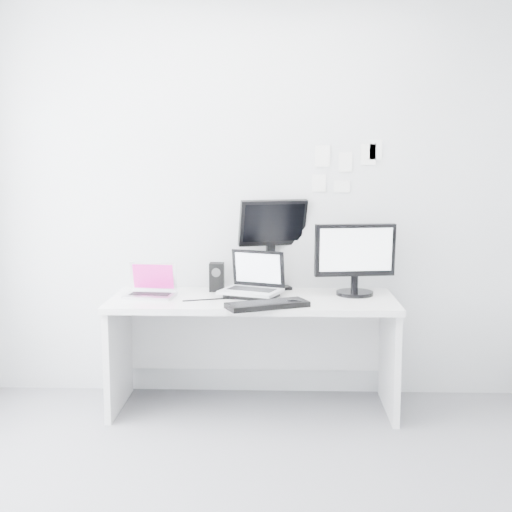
% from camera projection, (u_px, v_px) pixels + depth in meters
% --- Properties ---
extents(ground, '(3.60, 3.60, 0.00)m').
position_uv_depth(ground, '(243.00, 504.00, 3.23)').
color(ground, slate).
rests_on(ground, ground).
extents(back_wall, '(3.60, 0.00, 3.60)m').
position_uv_depth(back_wall, '(255.00, 197.00, 4.63)').
color(back_wall, silver).
rests_on(back_wall, ground).
extents(desk, '(1.80, 0.70, 0.73)m').
position_uv_depth(desk, '(253.00, 354.00, 4.42)').
color(desk, white).
rests_on(desk, ground).
extents(macbook, '(0.33, 0.26, 0.23)m').
position_uv_depth(macbook, '(149.00, 280.00, 4.36)').
color(macbook, '#B8B8BD').
rests_on(macbook, desk).
extents(speaker, '(0.12, 0.12, 0.19)m').
position_uv_depth(speaker, '(217.00, 277.00, 4.58)').
color(speaker, black).
rests_on(speaker, desk).
extents(dell_laptop, '(0.44, 0.39, 0.30)m').
position_uv_depth(dell_laptop, '(251.00, 274.00, 4.35)').
color(dell_laptop, '#ADAFB4').
rests_on(dell_laptop, desk).
extents(rear_monitor, '(0.49, 0.31, 0.62)m').
position_uv_depth(rear_monitor, '(272.00, 243.00, 4.62)').
color(rear_monitor, black).
rests_on(rear_monitor, desk).
extents(samsung_monitor, '(0.55, 0.31, 0.48)m').
position_uv_depth(samsung_monitor, '(355.00, 258.00, 4.42)').
color(samsung_monitor, black).
rests_on(samsung_monitor, desk).
extents(keyboard, '(0.51, 0.36, 0.03)m').
position_uv_depth(keyboard, '(267.00, 305.00, 4.08)').
color(keyboard, black).
rests_on(keyboard, desk).
extents(mouse, '(0.14, 0.11, 0.04)m').
position_uv_depth(mouse, '(294.00, 303.00, 4.11)').
color(mouse, black).
rests_on(mouse, desk).
extents(wall_note_0, '(0.10, 0.00, 0.14)m').
position_uv_depth(wall_note_0, '(323.00, 156.00, 4.57)').
color(wall_note_0, white).
rests_on(wall_note_0, back_wall).
extents(wall_note_1, '(0.09, 0.00, 0.13)m').
position_uv_depth(wall_note_1, '(345.00, 162.00, 4.57)').
color(wall_note_1, white).
rests_on(wall_note_1, back_wall).
extents(wall_note_2, '(0.10, 0.00, 0.14)m').
position_uv_depth(wall_note_2, '(368.00, 154.00, 4.55)').
color(wall_note_2, white).
rests_on(wall_note_2, back_wall).
extents(wall_note_3, '(0.11, 0.00, 0.08)m').
position_uv_depth(wall_note_3, '(342.00, 186.00, 4.59)').
color(wall_note_3, white).
rests_on(wall_note_3, back_wall).
extents(wall_note_4, '(0.08, 0.00, 0.13)m').
position_uv_depth(wall_note_4, '(376.00, 150.00, 4.55)').
color(wall_note_4, white).
rests_on(wall_note_4, back_wall).
extents(wall_note_5, '(0.09, 0.00, 0.11)m').
position_uv_depth(wall_note_5, '(319.00, 183.00, 4.59)').
color(wall_note_5, white).
rests_on(wall_note_5, back_wall).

